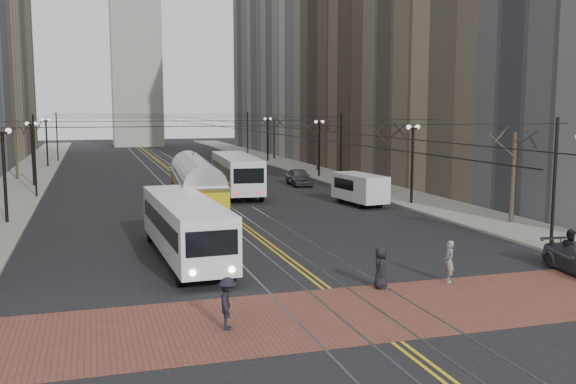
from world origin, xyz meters
TOP-DOWN VIEW (x-y plane):
  - ground at (0.00, 0.00)m, footprint 260.00×260.00m
  - sidewalk_left at (-15.00, 45.00)m, footprint 5.00×140.00m
  - sidewalk_right at (15.00, 45.00)m, footprint 5.00×140.00m
  - crosswalk_band at (0.00, -4.00)m, footprint 25.00×6.00m
  - streetcar_rails at (0.00, 45.00)m, footprint 4.80×130.00m
  - centre_lines at (0.00, 45.00)m, footprint 0.42×130.00m
  - building_right_mid at (25.50, 46.00)m, footprint 16.00×20.00m
  - building_right_far at (25.50, 86.00)m, footprint 16.00×20.00m
  - lamp_posts at (-0.00, 28.75)m, footprint 27.60×57.20m
  - street_trees at (0.00, 35.25)m, footprint 31.68×53.28m
  - trolley_wires at (0.00, 34.83)m, footprint 25.96×120.00m
  - transit_bus at (-4.59, 5.63)m, footprint 2.85×11.52m
  - streetcar at (-2.50, 15.66)m, footprint 3.38×13.40m
  - rear_bus at (2.76, 27.73)m, footprint 3.50×12.37m
  - cargo_van at (10.00, 18.97)m, footprint 2.59×5.34m
  - sedan_grey at (9.60, 32.04)m, footprint 2.23×4.69m
  - sedan_silver at (6.90, 43.66)m, footprint 2.02×4.71m
  - pedestrian_a at (2.04, -1.50)m, footprint 0.80×0.95m
  - pedestrian_b at (5.07, -1.50)m, footprint 0.53×0.69m
  - pedestrian_c at (11.00, -1.50)m, footprint 0.84×1.00m
  - pedestrian_d at (-4.65, -4.38)m, footprint 0.84×1.19m

SIDE VIEW (x-z plane):
  - ground at x=0.00m, z-range 0.00..0.00m
  - streetcar_rails at x=0.00m, z-range 0.00..0.01m
  - crosswalk_band at x=0.00m, z-range 0.00..0.01m
  - centre_lines at x=0.00m, z-range 0.01..0.01m
  - sidewalk_left at x=-15.00m, z-range 0.00..0.15m
  - sidewalk_right at x=15.00m, z-range 0.00..0.15m
  - sedan_silver at x=6.90m, z-range 0.00..1.51m
  - sedan_grey at x=9.60m, z-range 0.00..1.55m
  - pedestrian_a at x=2.04m, z-range 0.01..1.66m
  - pedestrian_d at x=-4.65m, z-range 0.01..1.70m
  - pedestrian_b at x=5.07m, z-range 0.01..1.72m
  - pedestrian_c at x=11.00m, z-range 0.01..1.86m
  - cargo_van at x=10.00m, z-range 0.00..2.27m
  - transit_bus at x=-4.59m, z-range 0.00..2.86m
  - streetcar at x=-2.50m, z-range 0.00..3.12m
  - rear_bus at x=2.76m, z-range 0.00..3.19m
  - street_trees at x=0.00m, z-range 0.00..5.60m
  - lamp_posts at x=0.00m, z-range 0.00..5.60m
  - trolley_wires at x=0.00m, z-range 0.47..7.07m
  - building_right_mid at x=25.50m, z-range 0.00..34.00m
  - building_right_far at x=25.50m, z-range 0.00..40.00m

